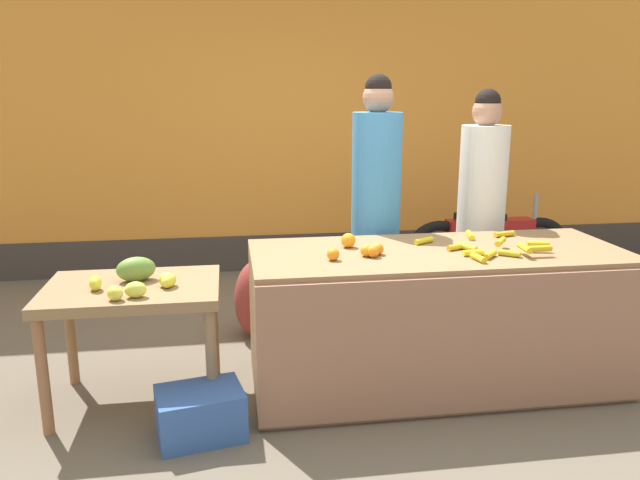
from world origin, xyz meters
TOP-DOWN VIEW (x-y plane):
  - ground_plane at (0.00, 0.00)m, footprint 24.00×24.00m
  - market_wall_back at (0.00, 2.74)m, footprint 8.37×0.23m
  - fruit_stall_counter at (0.52, -0.01)m, footprint 2.23×0.91m
  - side_table_wooden at (-1.27, 0.00)m, footprint 0.97×0.69m
  - banana_bunch_pile at (0.82, -0.05)m, footprint 0.74×0.68m
  - orange_pile at (0.02, 0.02)m, footprint 0.35×0.36m
  - mango_papaya_pile at (-1.23, -0.02)m, footprint 0.49×0.49m
  - vendor_woman_blue_shirt at (0.30, 0.69)m, footprint 0.34×0.34m
  - vendor_woman_white_shirt at (1.10, 0.74)m, footprint 0.34×0.34m
  - parked_motorcycle at (1.62, 1.74)m, footprint 1.60×0.18m
  - produce_crate at (-0.90, -0.44)m, footprint 0.49×0.40m
  - produce_sack at (-0.53, 0.89)m, footprint 0.46×0.47m

SIDE VIEW (x-z plane):
  - ground_plane at x=0.00m, z-range 0.00..0.00m
  - produce_crate at x=-0.90m, z-range 0.00..0.26m
  - produce_sack at x=-0.53m, z-range 0.00..0.58m
  - parked_motorcycle at x=1.62m, z-range -0.04..0.84m
  - fruit_stall_counter at x=0.52m, z-range 0.00..0.85m
  - side_table_wooden at x=-1.27m, z-range 0.26..0.98m
  - mango_papaya_pile at x=-1.23m, z-range 0.70..0.84m
  - banana_bunch_pile at x=0.82m, z-range 0.84..0.91m
  - orange_pile at x=0.02m, z-range 0.85..0.93m
  - vendor_woman_white_shirt at x=1.10m, z-range 0.01..1.80m
  - vendor_woman_blue_shirt at x=0.30m, z-range 0.01..1.90m
  - market_wall_back at x=0.00m, z-range -0.03..3.38m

